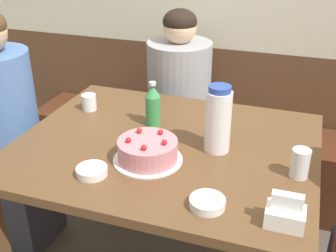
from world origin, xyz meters
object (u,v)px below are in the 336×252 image
at_px(soju_bottle, 153,105).
at_px(water_pitcher, 218,120).
at_px(person_teal_shirt, 179,113).
at_px(glass_tumbler_short, 300,163).
at_px(bench_seat, 210,158).
at_px(bowl_soup_white, 207,203).
at_px(person_grey_tee, 7,143).
at_px(glass_water_tall, 89,102).
at_px(bowl_rice_small, 92,171).
at_px(birthday_cake, 148,151).
at_px(napkin_holder, 285,214).

bearing_deg(soju_bottle, water_pitcher, -22.05).
height_order(soju_bottle, person_teal_shirt, person_teal_shirt).
relative_size(soju_bottle, person_teal_shirt, 0.17).
xyz_separation_m(soju_bottle, glass_tumbler_short, (0.60, -0.21, -0.04)).
bearing_deg(bench_seat, bowl_soup_white, -77.97).
bearing_deg(water_pitcher, person_grey_tee, 177.00).
height_order(bowl_soup_white, glass_water_tall, glass_water_tall).
bearing_deg(person_teal_shirt, bowl_rice_small, 0.46).
relative_size(glass_water_tall, person_teal_shirt, 0.06).
bearing_deg(bench_seat, birthday_cake, -91.20).
xyz_separation_m(birthday_cake, soju_bottle, (-0.08, 0.28, 0.05)).
distance_m(water_pitcher, glass_water_tall, 0.65).
relative_size(bowl_rice_small, glass_water_tall, 1.49).
relative_size(water_pitcher, napkin_holder, 2.32).
height_order(bench_seat, soju_bottle, soju_bottle).
relative_size(bench_seat, water_pitcher, 8.76).
bearing_deg(bowl_soup_white, glass_tumbler_short, 46.10).
height_order(birthday_cake, person_teal_shirt, person_teal_shirt).
height_order(water_pitcher, bowl_soup_white, water_pitcher).
bearing_deg(birthday_cake, person_grey_tee, 165.49).
xyz_separation_m(water_pitcher, glass_tumbler_short, (0.30, -0.09, -0.07)).
bearing_deg(water_pitcher, birthday_cake, -144.16).
distance_m(water_pitcher, bowl_soup_white, 0.37).
relative_size(bench_seat, bowl_soup_white, 20.25).
bearing_deg(bowl_soup_white, water_pitcher, 98.45).
xyz_separation_m(birthday_cake, bowl_soup_white, (0.27, -0.19, -0.03)).
xyz_separation_m(birthday_cake, water_pitcher, (0.22, 0.16, 0.09)).
bearing_deg(napkin_holder, soju_bottle, 140.39).
bearing_deg(napkin_holder, bench_seat, 112.09).
distance_m(birthday_cake, bowl_rice_small, 0.21).
xyz_separation_m(water_pitcher, person_grey_tee, (-1.03, 0.05, -0.31)).
height_order(water_pitcher, glass_tumbler_short, water_pitcher).
xyz_separation_m(napkin_holder, person_teal_shirt, (-0.65, 1.06, -0.26)).
height_order(bench_seat, bowl_rice_small, bowl_rice_small).
bearing_deg(glass_water_tall, person_grey_tee, -164.00).
distance_m(soju_bottle, bowl_soup_white, 0.59).
distance_m(bowl_rice_small, glass_water_tall, 0.54).
distance_m(bench_seat, water_pitcher, 1.07).
xyz_separation_m(bowl_rice_small, person_grey_tee, (-0.67, 0.36, -0.20)).
height_order(bowl_soup_white, bowl_rice_small, same).
relative_size(napkin_holder, glass_water_tall, 1.53).
height_order(napkin_holder, person_grey_tee, person_grey_tee).
distance_m(bowl_soup_white, person_teal_shirt, 1.16).
bearing_deg(person_grey_tee, soju_bottle, 5.32).
bearing_deg(glass_tumbler_short, napkin_holder, -94.93).
bearing_deg(soju_bottle, person_grey_tee, -174.68).
bearing_deg(glass_water_tall, soju_bottle, -8.23).
height_order(soju_bottle, bowl_soup_white, soju_bottle).
bearing_deg(bench_seat, napkin_holder, -67.91).
distance_m(birthday_cake, soju_bottle, 0.29).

